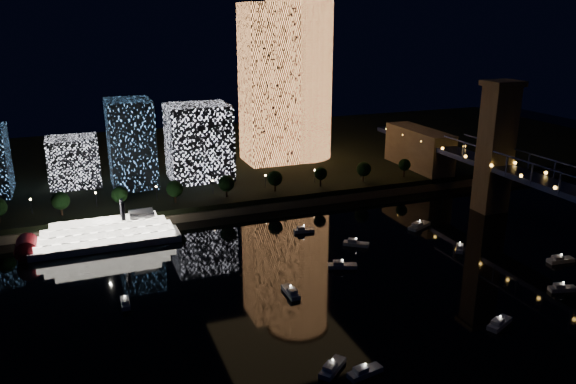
% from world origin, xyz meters
% --- Properties ---
extents(ground, '(520.00, 520.00, 0.00)m').
position_xyz_m(ground, '(0.00, 0.00, 0.00)').
color(ground, black).
rests_on(ground, ground).
extents(far_bank, '(420.00, 160.00, 5.00)m').
position_xyz_m(far_bank, '(0.00, 160.00, 2.50)').
color(far_bank, black).
rests_on(far_bank, ground).
extents(seawall, '(420.00, 6.00, 3.00)m').
position_xyz_m(seawall, '(0.00, 82.00, 1.50)').
color(seawall, '#6B5E4C').
rests_on(seawall, ground).
extents(tower_cylindrical, '(34.00, 34.00, 87.97)m').
position_xyz_m(tower_cylindrical, '(21.24, 140.18, 49.11)').
color(tower_cylindrical, '#FF9951').
rests_on(tower_cylindrical, far_bank).
extents(tower_rectangular, '(23.04, 23.04, 73.32)m').
position_xyz_m(tower_rectangular, '(4.14, 136.02, 41.66)').
color(tower_rectangular, '#FF9951').
rests_on(tower_rectangular, far_bank).
extents(midrise_blocks, '(106.67, 28.89, 35.47)m').
position_xyz_m(midrise_blocks, '(-66.79, 120.81, 20.10)').
color(midrise_blocks, white).
rests_on(midrise_blocks, far_bank).
extents(riverboat, '(50.95, 11.17, 15.32)m').
position_xyz_m(riverboat, '(-78.98, 66.06, 3.93)').
color(riverboat, silver).
rests_on(riverboat, ground).
extents(motorboats, '(133.43, 83.93, 2.78)m').
position_xyz_m(motorboats, '(-0.90, 11.62, 0.81)').
color(motorboats, silver).
rests_on(motorboats, ground).
extents(esplanade_trees, '(165.82, 6.42, 8.71)m').
position_xyz_m(esplanade_trees, '(-36.45, 88.00, 10.47)').
color(esplanade_trees, black).
rests_on(esplanade_trees, far_bank).
extents(street_lamps, '(132.70, 0.70, 5.65)m').
position_xyz_m(street_lamps, '(-34.00, 94.00, 9.02)').
color(street_lamps, black).
rests_on(street_lamps, far_bank).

